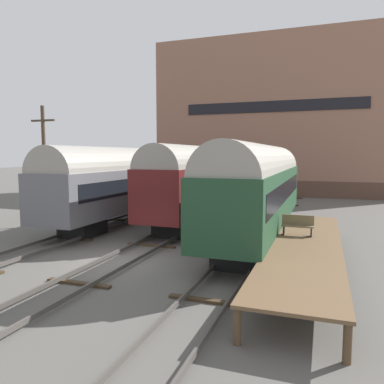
{
  "coord_description": "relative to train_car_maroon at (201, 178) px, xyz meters",
  "views": [
    {
      "loc": [
        8.22,
        -13.98,
        4.67
      ],
      "look_at": [
        0.0,
        9.28,
        2.2
      ],
      "focal_mm": 35.0,
      "sensor_mm": 36.0,
      "label": 1
    }
  ],
  "objects": [
    {
      "name": "ground_plane",
      "position": [
        0.0,
        -11.23,
        -3.01
      ],
      "size": [
        200.0,
        200.0,
        0.0
      ],
      "primitive_type": "plane",
      "color": "#56544F"
    },
    {
      "name": "track_left",
      "position": [
        -4.86,
        -11.23,
        -2.87
      ],
      "size": [
        2.6,
        60.0,
        0.26
      ],
      "color": "#4C4742",
      "rests_on": "ground"
    },
    {
      "name": "track_middle",
      "position": [
        0.0,
        -11.23,
        -2.87
      ],
      "size": [
        2.6,
        60.0,
        0.26
      ],
      "color": "#4C4742",
      "rests_on": "ground"
    },
    {
      "name": "track_right",
      "position": [
        4.86,
        -11.23,
        -2.87
      ],
      "size": [
        2.6,
        60.0,
        0.26
      ],
      "color": "#4C4742",
      "rests_on": "ground"
    },
    {
      "name": "train_car_maroon",
      "position": [
        0.0,
        0.0,
        0.0
      ],
      "size": [
        2.93,
        15.96,
        5.28
      ],
      "color": "black",
      "rests_on": "ground"
    },
    {
      "name": "train_car_green",
      "position": [
        4.86,
        -4.53,
        -0.03
      ],
      "size": [
        2.99,
        16.47,
        5.24
      ],
      "color": "black",
      "rests_on": "ground"
    },
    {
      "name": "train_car_grey",
      "position": [
        -4.86,
        -1.33,
        -0.09
      ],
      "size": [
        3.09,
        17.98,
        5.16
      ],
      "color": "black",
      "rests_on": "ground"
    },
    {
      "name": "station_platform",
      "position": [
        7.59,
        -9.53,
        -2.04
      ],
      "size": [
        2.81,
        14.3,
        1.05
      ],
      "color": "brown",
      "rests_on": "ground"
    },
    {
      "name": "bench",
      "position": [
        7.18,
        -8.0,
        -1.47
      ],
      "size": [
        1.4,
        0.4,
        0.91
      ],
      "color": "brown",
      "rests_on": "station_platform"
    },
    {
      "name": "utility_pole",
      "position": [
        -8.95,
        -5.44,
        1.05
      ],
      "size": [
        1.8,
        0.24,
        7.79
      ],
      "color": "#473828",
      "rests_on": "ground"
    },
    {
      "name": "warehouse_building",
      "position": [
        2.64,
        22.19,
        6.03
      ],
      "size": [
        28.05,
        10.15,
        18.07
      ],
      "color": "brown",
      "rests_on": "ground"
    }
  ]
}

